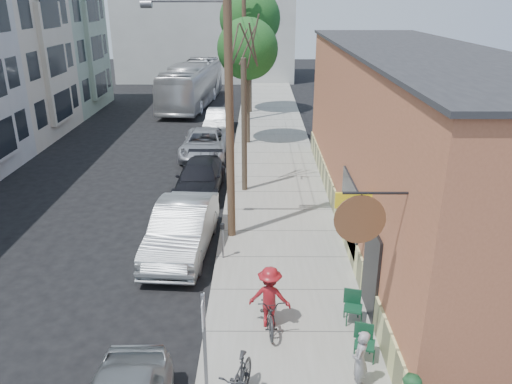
{
  "coord_description": "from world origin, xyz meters",
  "views": [
    {
      "loc": [
        3.42,
        -12.74,
        8.26
      ],
      "look_at": [
        3.33,
        4.49,
        1.5
      ],
      "focal_mm": 35.0,
      "sensor_mm": 36.0,
      "label": 1
    }
  ],
  "objects_px": {
    "tree_leafy_mid": "(248,49)",
    "tree_leafy_far": "(250,19)",
    "patio_chair_a": "(365,344)",
    "sign_post": "(205,342)",
    "bus": "(192,85)",
    "utility_pole_near": "(227,90)",
    "patron_grey": "(360,360)",
    "car_2": "(200,178)",
    "tree_bare": "(244,127)",
    "patio_chair_b": "(353,308)",
    "cyclist": "(270,297)",
    "car_4": "(219,120)",
    "car_3": "(205,144)",
    "parking_meter_far": "(233,167)",
    "parking_meter_near": "(223,235)",
    "car_1": "(182,229)"
  },
  "relations": [
    {
      "from": "tree_leafy_mid",
      "to": "tree_leafy_far",
      "type": "bearing_deg",
      "value": 90.0
    },
    {
      "from": "tree_leafy_mid",
      "to": "patio_chair_a",
      "type": "distance_m",
      "value": 20.03
    },
    {
      "from": "sign_post",
      "to": "bus",
      "type": "bearing_deg",
      "value": 97.57
    },
    {
      "from": "patio_chair_a",
      "to": "utility_pole_near",
      "type": "bearing_deg",
      "value": 135.14
    },
    {
      "from": "utility_pole_near",
      "to": "patio_chair_a",
      "type": "relative_size",
      "value": 11.36
    },
    {
      "from": "utility_pole_near",
      "to": "patron_grey",
      "type": "distance_m",
      "value": 9.44
    },
    {
      "from": "patio_chair_a",
      "to": "car_2",
      "type": "height_order",
      "value": "car_2"
    },
    {
      "from": "tree_bare",
      "to": "patio_chair_b",
      "type": "height_order",
      "value": "tree_bare"
    },
    {
      "from": "cyclist",
      "to": "tree_leafy_mid",
      "type": "bearing_deg",
      "value": -76.86
    },
    {
      "from": "patio_chair_a",
      "to": "car_4",
      "type": "relative_size",
      "value": 0.2
    },
    {
      "from": "tree_leafy_mid",
      "to": "car_2",
      "type": "xyz_separation_m",
      "value": [
        -2.0,
        -7.92,
        -4.82
      ]
    },
    {
      "from": "bus",
      "to": "patio_chair_b",
      "type": "bearing_deg",
      "value": -69.47
    },
    {
      "from": "car_3",
      "to": "parking_meter_far",
      "type": "bearing_deg",
      "value": -68.37
    },
    {
      "from": "parking_meter_far",
      "to": "cyclist",
      "type": "relative_size",
      "value": 0.72
    },
    {
      "from": "utility_pole_near",
      "to": "bus",
      "type": "xyz_separation_m",
      "value": [
        -4.32,
        23.97,
        -3.72
      ]
    },
    {
      "from": "sign_post",
      "to": "utility_pole_near",
      "type": "bearing_deg",
      "value": 89.72
    },
    {
      "from": "patron_grey",
      "to": "car_4",
      "type": "xyz_separation_m",
      "value": [
        -4.84,
        23.4,
        -0.18
      ]
    },
    {
      "from": "car_4",
      "to": "car_2",
      "type": "bearing_deg",
      "value": -86.89
    },
    {
      "from": "parking_meter_near",
      "to": "car_4",
      "type": "bearing_deg",
      "value": 94.74
    },
    {
      "from": "utility_pole_near",
      "to": "tree_bare",
      "type": "relative_size",
      "value": 1.73
    },
    {
      "from": "parking_meter_far",
      "to": "tree_leafy_far",
      "type": "distance_m",
      "value": 16.71
    },
    {
      "from": "parking_meter_near",
      "to": "car_4",
      "type": "distance_m",
      "value": 17.56
    },
    {
      "from": "sign_post",
      "to": "patio_chair_b",
      "type": "relative_size",
      "value": 3.18
    },
    {
      "from": "parking_meter_far",
      "to": "tree_leafy_far",
      "type": "relative_size",
      "value": 0.14
    },
    {
      "from": "cyclist",
      "to": "car_4",
      "type": "distance_m",
      "value": 21.34
    },
    {
      "from": "patio_chair_a",
      "to": "car_3",
      "type": "distance_m",
      "value": 17.65
    },
    {
      "from": "parking_meter_near",
      "to": "car_1",
      "type": "bearing_deg",
      "value": 153.9
    },
    {
      "from": "tree_leafy_far",
      "to": "tree_bare",
      "type": "bearing_deg",
      "value": -90.0
    },
    {
      "from": "car_1",
      "to": "utility_pole_near",
      "type": "bearing_deg",
      "value": 36.29
    },
    {
      "from": "cyclist",
      "to": "bus",
      "type": "distance_m",
      "value": 29.88
    },
    {
      "from": "tree_bare",
      "to": "patron_grey",
      "type": "bearing_deg",
      "value": -76.93
    },
    {
      "from": "utility_pole_near",
      "to": "car_1",
      "type": "xyz_separation_m",
      "value": [
        -1.59,
        -1.01,
        -4.55
      ]
    },
    {
      "from": "cyclist",
      "to": "bus",
      "type": "height_order",
      "value": "bus"
    },
    {
      "from": "patio_chair_a",
      "to": "tree_leafy_far",
      "type": "bearing_deg",
      "value": 113.68
    },
    {
      "from": "utility_pole_near",
      "to": "patio_chair_b",
      "type": "xyz_separation_m",
      "value": [
        3.54,
        -5.23,
        -4.82
      ]
    },
    {
      "from": "car_2",
      "to": "bus",
      "type": "bearing_deg",
      "value": 99.35
    },
    {
      "from": "patio_chair_b",
      "to": "patron_grey",
      "type": "height_order",
      "value": "patron_grey"
    },
    {
      "from": "sign_post",
      "to": "car_2",
      "type": "height_order",
      "value": "sign_post"
    },
    {
      "from": "car_1",
      "to": "parking_meter_near",
      "type": "bearing_deg",
      "value": -22.33
    },
    {
      "from": "car_2",
      "to": "car_3",
      "type": "relative_size",
      "value": 0.93
    },
    {
      "from": "cyclist",
      "to": "parking_meter_far",
      "type": "bearing_deg",
      "value": -71.98
    },
    {
      "from": "utility_pole_near",
      "to": "patio_chair_a",
      "type": "height_order",
      "value": "utility_pole_near"
    },
    {
      "from": "tree_leafy_far",
      "to": "car_2",
      "type": "height_order",
      "value": "tree_leafy_far"
    },
    {
      "from": "parking_meter_far",
      "to": "tree_leafy_mid",
      "type": "height_order",
      "value": "tree_leafy_mid"
    },
    {
      "from": "sign_post",
      "to": "tree_bare",
      "type": "relative_size",
      "value": 0.48
    },
    {
      "from": "car_2",
      "to": "car_1",
      "type": "bearing_deg",
      "value": -88.65
    },
    {
      "from": "bus",
      "to": "parking_meter_far",
      "type": "bearing_deg",
      "value": -71.92
    },
    {
      "from": "utility_pole_near",
      "to": "tree_leafy_mid",
      "type": "xyz_separation_m",
      "value": [
        0.41,
        12.45,
        0.11
      ]
    },
    {
      "from": "parking_meter_near",
      "to": "tree_leafy_far",
      "type": "distance_m",
      "value": 23.42
    },
    {
      "from": "car_3",
      "to": "cyclist",
      "type": "bearing_deg",
      "value": -76.97
    }
  ]
}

